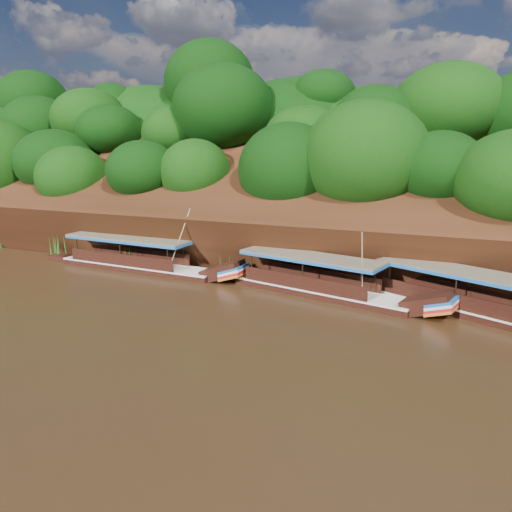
% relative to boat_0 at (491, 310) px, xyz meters
% --- Properties ---
extents(ground, '(160.00, 160.00, 0.00)m').
position_rel_boat_0_xyz_m(ground, '(-10.04, -6.67, -0.50)').
color(ground, black).
rests_on(ground, ground).
extents(riverbank, '(120.00, 30.06, 19.40)m').
position_rel_boat_0_xyz_m(riverbank, '(-10.05, 16.06, 1.39)').
color(riverbank, black).
rests_on(riverbank, ground).
extents(boat_0, '(13.20, 7.30, 6.02)m').
position_rel_boat_0_xyz_m(boat_0, '(0.00, 0.00, 0.00)').
color(boat_0, black).
rests_on(boat_0, ground).
extents(boat_1, '(12.91, 4.64, 4.53)m').
position_rel_boat_0_xyz_m(boat_1, '(-8.17, 0.55, -0.00)').
color(boat_1, black).
rests_on(boat_1, ground).
extents(boat_2, '(14.16, 2.78, 4.81)m').
position_rel_boat_0_xyz_m(boat_2, '(-21.17, 1.47, -0.00)').
color(boat_2, black).
rests_on(boat_2, ground).
extents(reeds, '(48.18, 2.56, 2.05)m').
position_rel_boat_0_xyz_m(reeds, '(-13.36, 2.86, 0.38)').
color(reeds, '#1D6018').
rests_on(reeds, ground).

